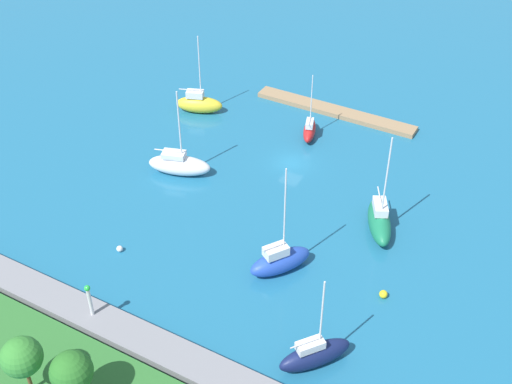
{
  "coord_description": "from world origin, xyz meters",
  "views": [
    {
      "loc": [
        -29.94,
        62.79,
        48.43
      ],
      "look_at": [
        0.0,
        9.2,
        1.5
      ],
      "focal_mm": 46.79,
      "sensor_mm": 36.0,
      "label": 1
    }
  ],
  "objects_px": {
    "park_tree_midwest": "(22,357)",
    "sailboat_green_west_end": "(379,221)",
    "sailboat_red_near_pier": "(310,130)",
    "sailboat_white_lone_north": "(179,164)",
    "mooring_buoy_yellow": "(383,294)",
    "mooring_buoy_white": "(120,249)",
    "sailboat_yellow_by_breakwater": "(199,104)",
    "park_tree_west": "(72,372)",
    "sailboat_blue_off_beacon": "(280,260)",
    "harbor_beacon": "(89,298)",
    "pier_dock": "(335,111)",
    "sailboat_navy_along_channel": "(315,354)"
  },
  "relations": [
    {
      "from": "sailboat_green_west_end",
      "to": "mooring_buoy_white",
      "type": "relative_size",
      "value": 18.12
    },
    {
      "from": "sailboat_white_lone_north",
      "to": "mooring_buoy_white",
      "type": "distance_m",
      "value": 15.24
    },
    {
      "from": "sailboat_white_lone_north",
      "to": "mooring_buoy_yellow",
      "type": "bearing_deg",
      "value": -32.8
    },
    {
      "from": "sailboat_blue_off_beacon",
      "to": "sailboat_green_west_end",
      "type": "bearing_deg",
      "value": 2.17
    },
    {
      "from": "park_tree_west",
      "to": "mooring_buoy_yellow",
      "type": "relative_size",
      "value": 6.75
    },
    {
      "from": "pier_dock",
      "to": "park_tree_midwest",
      "type": "bearing_deg",
      "value": 86.91
    },
    {
      "from": "park_tree_midwest",
      "to": "sailboat_white_lone_north",
      "type": "relative_size",
      "value": 0.51
    },
    {
      "from": "park_tree_midwest",
      "to": "sailboat_red_near_pier",
      "type": "bearing_deg",
      "value": -92.97
    },
    {
      "from": "sailboat_blue_off_beacon",
      "to": "sailboat_red_near_pier",
      "type": "bearing_deg",
      "value": 52.0
    },
    {
      "from": "sailboat_green_west_end",
      "to": "mooring_buoy_white",
      "type": "distance_m",
      "value": 28.43
    },
    {
      "from": "pier_dock",
      "to": "sailboat_blue_off_beacon",
      "type": "relative_size",
      "value": 1.84
    },
    {
      "from": "park_tree_midwest",
      "to": "sailboat_green_west_end",
      "type": "height_order",
      "value": "sailboat_green_west_end"
    },
    {
      "from": "harbor_beacon",
      "to": "sailboat_red_near_pier",
      "type": "distance_m",
      "value": 39.85
    },
    {
      "from": "sailboat_green_west_end",
      "to": "park_tree_west",
      "type": "bearing_deg",
      "value": -49.08
    },
    {
      "from": "sailboat_green_west_end",
      "to": "sailboat_yellow_by_breakwater",
      "type": "relative_size",
      "value": 1.08
    },
    {
      "from": "park_tree_midwest",
      "to": "harbor_beacon",
      "type": "bearing_deg",
      "value": -82.86
    },
    {
      "from": "mooring_buoy_white",
      "to": "sailboat_yellow_by_breakwater",
      "type": "bearing_deg",
      "value": -73.45
    },
    {
      "from": "sailboat_blue_off_beacon",
      "to": "sailboat_navy_along_channel",
      "type": "relative_size",
      "value": 1.26
    },
    {
      "from": "park_tree_west",
      "to": "sailboat_blue_off_beacon",
      "type": "height_order",
      "value": "sailboat_blue_off_beacon"
    },
    {
      "from": "harbor_beacon",
      "to": "sailboat_white_lone_north",
      "type": "height_order",
      "value": "sailboat_white_lone_north"
    },
    {
      "from": "sailboat_red_near_pier",
      "to": "sailboat_yellow_by_breakwater",
      "type": "relative_size",
      "value": 0.78
    },
    {
      "from": "sailboat_navy_along_channel",
      "to": "mooring_buoy_yellow",
      "type": "xyz_separation_m",
      "value": [
        -2.5,
        -10.72,
        -0.9
      ]
    },
    {
      "from": "pier_dock",
      "to": "sailboat_yellow_by_breakwater",
      "type": "distance_m",
      "value": 19.23
    },
    {
      "from": "pier_dock",
      "to": "sailboat_yellow_by_breakwater",
      "type": "bearing_deg",
      "value": 28.2
    },
    {
      "from": "pier_dock",
      "to": "sailboat_white_lone_north",
      "type": "height_order",
      "value": "sailboat_white_lone_north"
    },
    {
      "from": "harbor_beacon",
      "to": "park_tree_midwest",
      "type": "height_order",
      "value": "park_tree_midwest"
    },
    {
      "from": "park_tree_west",
      "to": "sailboat_yellow_by_breakwater",
      "type": "relative_size",
      "value": 0.49
    },
    {
      "from": "harbor_beacon",
      "to": "park_tree_midwest",
      "type": "relative_size",
      "value": 0.63
    },
    {
      "from": "sailboat_navy_along_channel",
      "to": "mooring_buoy_white",
      "type": "height_order",
      "value": "sailboat_navy_along_channel"
    },
    {
      "from": "harbor_beacon",
      "to": "mooring_buoy_yellow",
      "type": "bearing_deg",
      "value": -143.98
    },
    {
      "from": "sailboat_white_lone_north",
      "to": "mooring_buoy_yellow",
      "type": "relative_size",
      "value": 13.75
    },
    {
      "from": "park_tree_midwest",
      "to": "sailboat_navy_along_channel",
      "type": "xyz_separation_m",
      "value": [
        -19.15,
        -14.89,
        -4.17
      ]
    },
    {
      "from": "park_tree_west",
      "to": "mooring_buoy_white",
      "type": "relative_size",
      "value": 8.2
    },
    {
      "from": "mooring_buoy_white",
      "to": "park_tree_west",
      "type": "bearing_deg",
      "value": 119.2
    },
    {
      "from": "park_tree_midwest",
      "to": "sailboat_green_west_end",
      "type": "xyz_separation_m",
      "value": [
        -17.54,
        -35.02,
        -4.12
      ]
    },
    {
      "from": "park_tree_midwest",
      "to": "sailboat_white_lone_north",
      "type": "xyz_separation_m",
      "value": [
        7.88,
        -33.23,
        -4.18
      ]
    },
    {
      "from": "sailboat_green_west_end",
      "to": "mooring_buoy_yellow",
      "type": "height_order",
      "value": "sailboat_green_west_end"
    },
    {
      "from": "park_tree_midwest",
      "to": "sailboat_navy_along_channel",
      "type": "relative_size",
      "value": 0.58
    },
    {
      "from": "sailboat_red_near_pier",
      "to": "sailboat_green_west_end",
      "type": "xyz_separation_m",
      "value": [
        -15.02,
        13.63,
        0.26
      ]
    },
    {
      "from": "pier_dock",
      "to": "mooring_buoy_yellow",
      "type": "bearing_deg",
      "value": 121.51
    },
    {
      "from": "sailboat_blue_off_beacon",
      "to": "sailboat_navy_along_channel",
      "type": "xyz_separation_m",
      "value": [
        -8.22,
        9.13,
        -0.05
      ]
    },
    {
      "from": "harbor_beacon",
      "to": "sailboat_white_lone_north",
      "type": "bearing_deg",
      "value": -74.4
    },
    {
      "from": "mooring_buoy_yellow",
      "to": "sailboat_white_lone_north",
      "type": "bearing_deg",
      "value": -14.48
    },
    {
      "from": "park_tree_west",
      "to": "sailboat_green_west_end",
      "type": "distance_m",
      "value": 36.72
    },
    {
      "from": "sailboat_green_west_end",
      "to": "sailboat_navy_along_channel",
      "type": "relative_size",
      "value": 1.23
    },
    {
      "from": "harbor_beacon",
      "to": "sailboat_red_near_pier",
      "type": "relative_size",
      "value": 0.41
    },
    {
      "from": "harbor_beacon",
      "to": "mooring_buoy_white",
      "type": "xyz_separation_m",
      "value": [
        4.24,
        -9.19,
        -3.04
      ]
    },
    {
      "from": "pier_dock",
      "to": "park_tree_midwest",
      "type": "height_order",
      "value": "park_tree_midwest"
    },
    {
      "from": "sailboat_white_lone_north",
      "to": "sailboat_blue_off_beacon",
      "type": "xyz_separation_m",
      "value": [
        -18.81,
        9.21,
        0.06
      ]
    },
    {
      "from": "park_tree_midwest",
      "to": "mooring_buoy_yellow",
      "type": "xyz_separation_m",
      "value": [
        -21.65,
        -25.6,
        -5.07
      ]
    }
  ]
}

